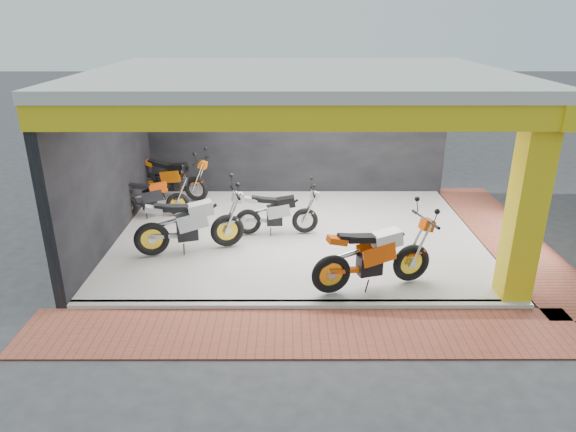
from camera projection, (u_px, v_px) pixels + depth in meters
name	position (u px, v px, depth m)	size (l,w,h in m)	color
ground	(299.00, 279.00, 9.84)	(80.00, 80.00, 0.00)	#2D2D30
showroom_floor	(297.00, 235.00, 11.69)	(8.00, 6.00, 0.10)	silver
showroom_ceiling	(298.00, 75.00, 10.40)	(8.40, 6.40, 0.20)	beige
back_wall	(296.00, 133.00, 13.96)	(8.20, 0.20, 3.50)	black
left_wall	(108.00, 163.00, 11.06)	(0.20, 6.20, 3.50)	black
corner_column	(526.00, 207.00, 8.51)	(0.50, 0.50, 3.50)	gold
header_beam_front	(302.00, 117.00, 7.71)	(8.40, 0.30, 0.40)	gold
header_beam_right	(493.00, 90.00, 10.51)	(0.30, 6.40, 0.40)	gold
floor_kerb	(300.00, 305.00, 8.87)	(8.00, 0.20, 0.10)	silver
paver_front	(302.00, 332.00, 8.16)	(9.00, 1.40, 0.03)	brown
paver_right	(507.00, 237.00, 11.71)	(1.40, 7.00, 0.03)	brown
moto_hero	(413.00, 245.00, 9.28)	(2.42, 0.90, 1.48)	#DD4C09
moto_row_a	(227.00, 215.00, 10.72)	(2.40, 0.89, 1.46)	#9FA1A6
moto_row_b	(305.00, 209.00, 11.45)	(1.98, 0.73, 1.21)	#9DA0A4
moto_row_c	(177.00, 193.00, 12.49)	(1.93, 0.71, 1.18)	black
moto_row_d	(196.00, 177.00, 13.41)	(2.25, 0.83, 1.38)	#DC5E09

